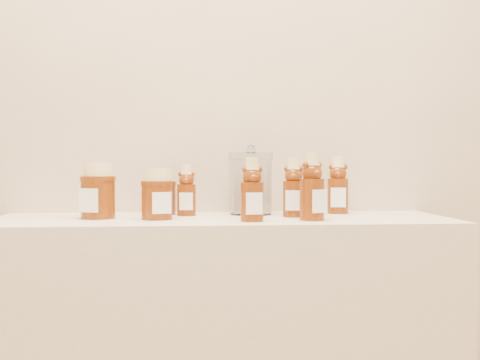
{
  "coord_description": "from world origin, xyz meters",
  "views": [
    {
      "loc": [
        -0.08,
        -0.02,
        1.04
      ],
      "look_at": [
        0.05,
        1.52,
        1.0
      ],
      "focal_mm": 45.0,
      "sensor_mm": 36.0,
      "label": 1
    }
  ],
  "objects_px": {
    "bear_bottle_front_left": "(252,185)",
    "glass_canister": "(251,181)",
    "bear_bottle_back_left": "(186,187)",
    "honey_jar_left": "(98,191)"
  },
  "relations": [
    {
      "from": "bear_bottle_front_left",
      "to": "glass_canister",
      "type": "height_order",
      "value": "glass_canister"
    },
    {
      "from": "bear_bottle_front_left",
      "to": "glass_canister",
      "type": "bearing_deg",
      "value": 80.35
    },
    {
      "from": "bear_bottle_back_left",
      "to": "glass_canister",
      "type": "xyz_separation_m",
      "value": [
        0.18,
        0.02,
        0.01
      ]
    },
    {
      "from": "bear_bottle_front_left",
      "to": "honey_jar_left",
      "type": "xyz_separation_m",
      "value": [
        -0.39,
        0.11,
        -0.02
      ]
    },
    {
      "from": "bear_bottle_back_left",
      "to": "glass_canister",
      "type": "height_order",
      "value": "glass_canister"
    },
    {
      "from": "glass_canister",
      "to": "bear_bottle_front_left",
      "type": "bearing_deg",
      "value": -94.86
    },
    {
      "from": "bear_bottle_back_left",
      "to": "bear_bottle_front_left",
      "type": "bearing_deg",
      "value": -45.6
    },
    {
      "from": "bear_bottle_front_left",
      "to": "glass_canister",
      "type": "distance_m",
      "value": 0.2
    },
    {
      "from": "honey_jar_left",
      "to": "bear_bottle_back_left",
      "type": "bearing_deg",
      "value": 40.4
    },
    {
      "from": "bear_bottle_back_left",
      "to": "bear_bottle_front_left",
      "type": "relative_size",
      "value": 0.89
    }
  ]
}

